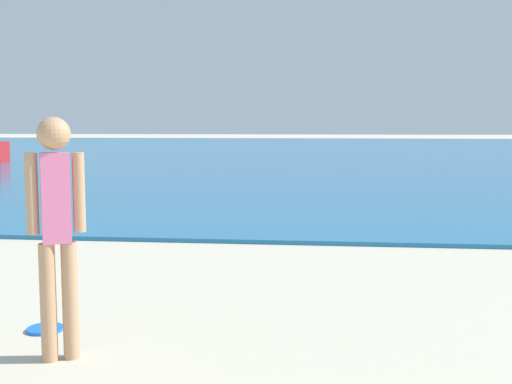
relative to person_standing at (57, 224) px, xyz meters
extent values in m
cube|color=#1E6B9E|center=(1.44, 34.25, -0.90)|extent=(160.00, 60.00, 0.06)
cylinder|color=tan|center=(-0.06, -0.03, -0.53)|extent=(0.11, 0.11, 0.80)
cylinder|color=tan|center=(0.06, 0.03, -0.53)|extent=(0.11, 0.11, 0.80)
cube|color=pink|center=(0.00, 0.00, 0.17)|extent=(0.22, 0.18, 0.60)
sphere|color=tan|center=(0.00, 0.00, 0.60)|extent=(0.22, 0.22, 0.22)
cylinder|color=tan|center=(-0.13, -0.07, 0.21)|extent=(0.08, 0.08, 0.54)
cylinder|color=tan|center=(0.13, 0.07, 0.21)|extent=(0.08, 0.08, 0.54)
cylinder|color=blue|center=(-0.37, 0.56, -0.92)|extent=(0.28, 0.28, 0.03)
camera|label=1|loc=(1.76, -3.99, 0.66)|focal=44.49mm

